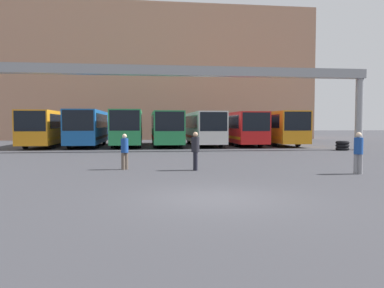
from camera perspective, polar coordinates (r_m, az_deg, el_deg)
ground_plane at (r=10.55m, az=3.77°, el=-8.30°), size 200.00×200.00×0.00m
building_backdrop at (r=54.89m, az=-5.12°, el=10.15°), size 41.74×12.00×17.63m
overhead_gantry at (r=28.20m, az=-3.14°, el=9.84°), size 30.50×0.80×6.35m
bus_slot_0 at (r=36.79m, az=-20.99°, el=2.52°), size 2.59×11.38×3.18m
bus_slot_1 at (r=35.56m, az=-15.58°, el=2.66°), size 2.63×10.29×3.25m
bus_slot_2 at (r=35.10m, az=-9.80°, el=2.73°), size 2.60×10.06×3.26m
bus_slot_3 at (r=35.57m, az=-3.98°, el=2.68°), size 2.59×10.96×3.16m
bus_slot_4 at (r=35.84m, az=1.77°, el=2.67°), size 2.50×10.74×3.14m
bus_slot_5 at (r=36.70m, az=7.28°, el=2.64°), size 2.59×11.02×3.12m
bus_slot_6 at (r=38.10m, az=12.38°, el=2.68°), size 2.60×11.76×3.20m
pedestrian_far_center at (r=17.25m, az=-10.23°, el=-1.00°), size 0.34×0.34×1.63m
pedestrian_mid_left at (r=16.95m, az=24.02°, el=-1.10°), size 0.36×0.36×1.74m
pedestrian_mid_right at (r=16.70m, az=0.52°, el=-0.91°), size 0.36×0.36×1.72m
tire_stack at (r=31.66m, az=21.95°, el=-0.23°), size 1.04×1.04×0.72m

